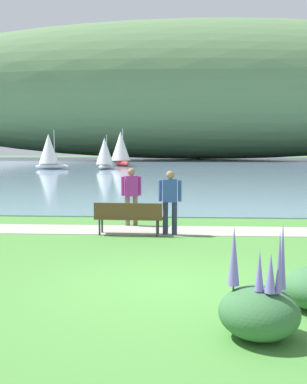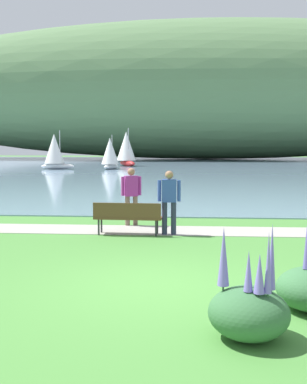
% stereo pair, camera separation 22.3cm
% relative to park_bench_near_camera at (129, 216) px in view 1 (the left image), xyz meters
% --- Properties ---
extents(ground_plane, '(200.00, 200.00, 0.00)m').
position_rel_park_bench_near_camera_xyz_m(ground_plane, '(1.12, -4.47, -0.52)').
color(ground_plane, '#478438').
extents(bay_water, '(180.00, 80.00, 0.04)m').
position_rel_park_bench_near_camera_xyz_m(bay_water, '(1.12, 43.09, -0.50)').
color(bay_water, '#7A99B2').
rests_on(bay_water, ground).
extents(distant_hillside, '(119.96, 28.00, 22.91)m').
position_rel_park_bench_near_camera_xyz_m(distant_hillside, '(4.14, 69.65, 10.97)').
color(distant_hillside, '#567A4C').
rests_on(distant_hillside, bay_water).
extents(shoreline_path, '(60.00, 1.50, 0.01)m').
position_rel_park_bench_near_camera_xyz_m(shoreline_path, '(1.12, 0.74, -0.52)').
color(shoreline_path, '#A39E93').
rests_on(shoreline_path, ground).
extents(park_bench_near_camera, '(1.82, 0.55, 0.88)m').
position_rel_park_bench_near_camera_xyz_m(park_bench_near_camera, '(0.00, 0.00, 0.00)').
color(park_bench_near_camera, brown).
rests_on(park_bench_near_camera, ground).
extents(person_at_shoreline, '(0.58, 0.34, 1.71)m').
position_rel_park_bench_near_camera_xyz_m(person_at_shoreline, '(-0.09, 1.53, 0.46)').
color(person_at_shoreline, '#72604C').
rests_on(person_at_shoreline, ground).
extents(person_on_the_grass, '(0.61, 0.23, 1.71)m').
position_rel_park_bench_near_camera_xyz_m(person_on_the_grass, '(1.09, 0.13, 0.46)').
color(person_on_the_grass, '#282D47').
rests_on(person_on_the_grass, ground).
extents(echium_bush_closest_to_camera, '(1.00, 1.00, 1.45)m').
position_rel_park_bench_near_camera_xyz_m(echium_bush_closest_to_camera, '(2.37, -6.66, -0.16)').
color(echium_bush_closest_to_camera, '#386B3D').
rests_on(echium_bush_closest_to_camera, ground).
extents(sailboat_nearest_to_shore, '(2.97, 3.63, 4.24)m').
position_rel_park_bench_near_camera_xyz_m(sailboat_nearest_to_shore, '(-5.50, 41.10, 1.51)').
color(sailboat_nearest_to_shore, '#B22323').
rests_on(sailboat_nearest_to_shore, bay_water).
extents(sailboat_mid_bay, '(2.09, 2.98, 3.37)m').
position_rel_park_bench_near_camera_xyz_m(sailboat_mid_bay, '(-6.11, 33.72, 1.10)').
color(sailboat_mid_bay, white).
rests_on(sailboat_mid_bay, bay_water).
extents(sailboat_toward_hillside, '(3.30, 2.11, 3.78)m').
position_rel_park_bench_near_camera_xyz_m(sailboat_toward_hillside, '(-11.54, 33.48, 1.30)').
color(sailboat_toward_hillside, white).
rests_on(sailboat_toward_hillside, bay_water).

